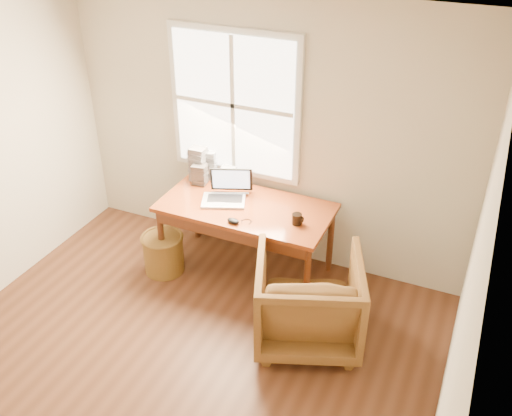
{
  "coord_description": "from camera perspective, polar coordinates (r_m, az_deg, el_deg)",
  "views": [
    {
      "loc": [
        1.93,
        -2.31,
        3.47
      ],
      "look_at": [
        0.17,
        1.65,
        0.85
      ],
      "focal_mm": 40.0,
      "sensor_mm": 36.0,
      "label": 1
    }
  ],
  "objects": [
    {
      "name": "desk",
      "position": [
        5.3,
        -1.03,
        0.04
      ],
      "size": [
        1.6,
        0.8,
        0.04
      ],
      "primitive_type": "cube",
      "color": "brown",
      "rests_on": "room_shell"
    },
    {
      "name": "laptop",
      "position": [
        5.28,
        -3.31,
        2.18
      ],
      "size": [
        0.58,
        0.59,
        0.33
      ],
      "primitive_type": null,
      "rotation": [
        0.0,
        0.0,
        0.38
      ],
      "color": "silver",
      "rests_on": "desk"
    },
    {
      "name": "armchair",
      "position": [
        4.76,
        5.23,
        -9.13
      ],
      "size": [
        1.1,
        1.12,
        0.8
      ],
      "primitive_type": "imported",
      "rotation": [
        0.0,
        0.0,
        3.5
      ],
      "color": "brown",
      "rests_on": "room_shell"
    },
    {
      "name": "mouse",
      "position": [
        5.03,
        -2.29,
        -1.3
      ],
      "size": [
        0.13,
        0.09,
        0.04
      ],
      "primitive_type": "ellipsoid",
      "rotation": [
        0.0,
        0.0,
        -0.18
      ],
      "color": "black",
      "rests_on": "desk"
    },
    {
      "name": "coffee_mug",
      "position": [
        5.01,
        4.11,
        -1.11
      ],
      "size": [
        0.1,
        0.1,
        0.1
      ],
      "primitive_type": "cylinder",
      "rotation": [
        0.0,
        0.0,
        0.15
      ],
      "color": "black",
      "rests_on": "desk"
    },
    {
      "name": "cd_stack_d",
      "position": [
        5.65,
        -2.64,
        3.41
      ],
      "size": [
        0.15,
        0.13,
        0.18
      ],
      "primitive_type": "cube",
      "rotation": [
        0.0,
        0.0,
        0.06
      ],
      "color": "silver",
      "rests_on": "desk"
    },
    {
      "name": "cd_stack_b",
      "position": [
        5.63,
        -5.66,
        3.36
      ],
      "size": [
        0.15,
        0.14,
        0.21
      ],
      "primitive_type": "cube",
      "rotation": [
        0.0,
        0.0,
        0.17
      ],
      "color": "#222327",
      "rests_on": "desk"
    },
    {
      "name": "cd_stack_a",
      "position": [
        5.72,
        -4.68,
        4.37
      ],
      "size": [
        0.17,
        0.15,
        0.3
      ],
      "primitive_type": "cube",
      "rotation": [
        0.0,
        0.0,
        0.15
      ],
      "color": "silver",
      "rests_on": "desk"
    },
    {
      "name": "room_shell",
      "position": [
        3.81,
        -11.83,
        -3.96
      ],
      "size": [
        4.04,
        4.54,
        2.64
      ],
      "color": "#532E1C",
      "rests_on": "ground"
    },
    {
      "name": "cd_stack_c",
      "position": [
        5.68,
        -5.78,
        4.44
      ],
      "size": [
        0.16,
        0.14,
        0.35
      ],
      "primitive_type": "cube",
      "rotation": [
        0.0,
        0.0,
        -0.02
      ],
      "color": "#A2A1AF",
      "rests_on": "desk"
    },
    {
      "name": "wicker_stool",
      "position": [
        5.68,
        -9.22,
        -4.52
      ],
      "size": [
        0.46,
        0.46,
        0.39
      ],
      "primitive_type": "cylinder",
      "rotation": [
        0.0,
        0.0,
        -0.22
      ],
      "color": "brown",
      "rests_on": "room_shell"
    }
  ]
}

